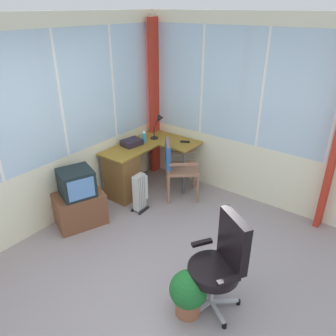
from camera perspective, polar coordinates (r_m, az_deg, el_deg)
The scene contains 14 objects.
ground at distance 3.78m, azimuth -1.72°, elevation -20.52°, with size 5.61×4.82×0.06m, color gray.
north_window_panel at distance 4.32m, azimuth -22.67°, elevation 5.54°, with size 4.61×0.07×2.67m.
east_window_panel at distance 4.83m, azimuth 15.73°, elevation 8.70°, with size 0.07×3.82×2.67m.
curtain_corner at distance 5.62m, azimuth -2.39°, elevation 11.55°, with size 0.22×0.07×2.57m, color red.
desk at distance 5.12m, azimuth -7.27°, elevation -0.62°, with size 1.37×1.02×0.75m.
desk_lamp at distance 5.37m, azimuth -1.51°, elevation 7.93°, with size 0.23×0.20×0.41m.
tv_remote at distance 5.28m, azimuth 2.99°, elevation 4.58°, with size 0.04×0.15×0.02m, color black.
spray_bottle at distance 5.26m, azimuth -4.15°, elevation 5.55°, with size 0.06×0.06×0.22m.
paper_tray at distance 5.18m, azimuth -6.31°, elevation 4.43°, with size 0.30×0.23×0.09m, color #2B202D.
wooden_armchair at distance 4.98m, azimuth 1.09°, elevation 1.06°, with size 0.68×0.68×0.92m.
office_chair at distance 3.26m, azimuth 9.34°, elevation -15.35°, with size 0.60×0.61×1.03m.
tv_on_stand at distance 4.61m, azimuth -15.19°, elevation -5.48°, with size 0.76×0.64×0.82m.
space_heater at distance 4.80m, azimuth -4.80°, elevation -4.14°, with size 0.27×0.18×0.58m.
potted_plant at distance 3.36m, azimuth 3.55°, elevation -20.71°, with size 0.37×0.37×0.49m.
Camera 1 is at (-2.00, -1.63, 2.73)m, focal length 35.13 mm.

